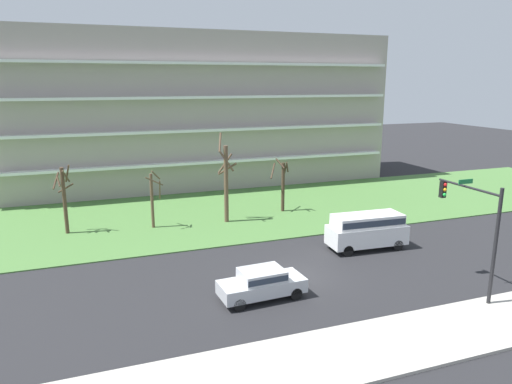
{
  "coord_description": "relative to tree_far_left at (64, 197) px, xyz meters",
  "views": [
    {
      "loc": [
        -10.77,
        -22.75,
        10.87
      ],
      "look_at": [
        -0.32,
        6.0,
        3.62
      ],
      "focal_mm": 32.98,
      "sensor_mm": 36.0,
      "label": 1
    }
  ],
  "objects": [
    {
      "name": "apartment_building",
      "position": [
        12.54,
        14.47,
        5.01
      ],
      "size": [
        41.18,
        11.02,
        15.59
      ],
      "color": "#9E938C",
      "rests_on": "ground"
    },
    {
      "name": "sidewalk_curb_near",
      "position": [
        12.54,
        -20.56,
        -2.7
      ],
      "size": [
        80.0,
        4.0,
        0.15
      ],
      "primitive_type": "cube",
      "color": "#ADA89E",
      "rests_on": "ground"
    },
    {
      "name": "van_white_center_left",
      "position": [
        18.73,
        -10.06,
        -1.38
      ],
      "size": [
        5.3,
        2.28,
        2.36
      ],
      "rotation": [
        0.0,
        0.0,
        3.09
      ],
      "color": "white",
      "rests_on": "ground"
    },
    {
      "name": "traffic_signal_mast",
      "position": [
        19.89,
        -17.76,
        1.28
      ],
      "size": [
        0.9,
        4.22,
        6.0
      ],
      "color": "black",
      "rests_on": "ground"
    },
    {
      "name": "sedan_silver_near_left",
      "position": [
        9.63,
        -14.56,
        -1.91
      ],
      "size": [
        4.49,
        2.03,
        1.57
      ],
      "rotation": [
        0.0,
        0.0,
        0.05
      ],
      "color": "#B7BABF",
      "rests_on": "ground"
    },
    {
      "name": "tree_left",
      "position": [
        6.14,
        -0.82,
        -0.42
      ],
      "size": [
        1.34,
        1.41,
        4.56
      ],
      "color": "brown",
      "rests_on": "ground"
    },
    {
      "name": "ground",
      "position": [
        12.54,
        -12.56,
        -2.78
      ],
      "size": [
        160.0,
        160.0,
        0.0
      ],
      "primitive_type": "plane",
      "color": "#232326"
    },
    {
      "name": "tree_center",
      "position": [
        11.71,
        -1.16,
        0.63
      ],
      "size": [
        1.69,
        1.72,
        7.04
      ],
      "color": "brown",
      "rests_on": "ground"
    },
    {
      "name": "grass_lawn_strip",
      "position": [
        12.54,
        1.44,
        -2.74
      ],
      "size": [
        80.0,
        16.0,
        0.08
      ],
      "primitive_type": "cube",
      "color": "#477238",
      "rests_on": "ground"
    },
    {
      "name": "tree_right",
      "position": [
        17.02,
        0.15,
        -0.34
      ],
      "size": [
        1.82,
        1.91,
        4.64
      ],
      "color": "#423023",
      "rests_on": "ground"
    },
    {
      "name": "tree_far_left",
      "position": [
        0.0,
        0.0,
        0.0
      ],
      "size": [
        1.42,
        1.24,
        5.14
      ],
      "color": "#4C3828",
      "rests_on": "ground"
    }
  ]
}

